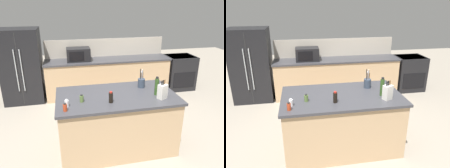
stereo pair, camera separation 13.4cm
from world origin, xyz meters
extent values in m
plane|color=gray|center=(0.00, 0.00, 0.00)|extent=(14.00, 14.00, 0.00)
cube|color=tan|center=(0.30, 2.20, 0.45)|extent=(3.10, 0.62, 0.90)
cube|color=#38383D|center=(0.30, 2.20, 0.92)|extent=(3.14, 0.66, 0.04)
cube|color=#B2A899|center=(0.30, 2.52, 1.17)|extent=(3.10, 0.03, 0.46)
cube|color=tan|center=(0.00, 0.00, 0.45)|extent=(1.80, 0.98, 0.90)
cube|color=#38383D|center=(0.00, 0.00, 0.92)|extent=(1.86, 1.04, 0.04)
cube|color=black|center=(-1.76, 2.25, 0.87)|extent=(0.90, 0.72, 1.74)
cube|color=#2D2D2D|center=(-1.76, 1.89, 0.87)|extent=(0.01, 0.00, 1.65)
cylinder|color=#ADB2B7|center=(-1.82, 1.87, 0.87)|extent=(0.02, 0.02, 0.96)
cylinder|color=#ADB2B7|center=(-1.70, 1.87, 0.87)|extent=(0.02, 0.02, 0.96)
cube|color=black|center=(2.29, 2.20, 0.46)|extent=(0.76, 0.64, 0.92)
cube|color=black|center=(2.29, 1.88, 0.35)|extent=(0.61, 0.01, 0.41)
cube|color=black|center=(2.29, 2.20, 0.91)|extent=(0.68, 0.58, 0.02)
cube|color=black|center=(-0.43, 2.20, 1.10)|extent=(0.56, 0.38, 0.31)
cube|color=black|center=(-0.49, 2.01, 1.10)|extent=(0.35, 0.01, 0.22)
cube|color=beige|center=(0.64, -0.27, 1.05)|extent=(0.16, 0.15, 0.22)
cylinder|color=black|center=(0.61, -0.28, 1.20)|extent=(0.02, 0.02, 0.07)
cylinder|color=black|center=(0.64, -0.27, 1.20)|extent=(0.02, 0.02, 0.07)
cylinder|color=brown|center=(0.67, -0.25, 1.20)|extent=(0.02, 0.02, 0.07)
cylinder|color=#333D4C|center=(0.48, 0.23, 1.02)|extent=(0.12, 0.12, 0.15)
cylinder|color=olive|center=(0.50, 0.24, 1.17)|extent=(0.01, 0.05, 0.18)
cylinder|color=black|center=(0.46, 0.23, 1.17)|extent=(0.01, 0.05, 0.18)
cylinder|color=#B2B2B7|center=(0.48, 0.21, 1.17)|extent=(0.01, 0.03, 0.18)
cylinder|color=silver|center=(-0.77, -0.24, 0.99)|extent=(0.05, 0.05, 0.09)
cylinder|color=#B2B2B7|center=(-0.77, -0.24, 1.04)|extent=(0.04, 0.04, 0.02)
cylinder|color=#2D4C1E|center=(0.60, -0.12, 1.07)|extent=(0.06, 0.06, 0.26)
cylinder|color=black|center=(0.60, -0.12, 1.22)|extent=(0.04, 0.04, 0.03)
cylinder|color=#B73D1E|center=(-0.79, -0.37, 0.99)|extent=(0.05, 0.05, 0.10)
cylinder|color=black|center=(-0.79, -0.37, 1.05)|extent=(0.04, 0.04, 0.02)
cylinder|color=brown|center=(0.54, 0.40, 1.04)|extent=(0.06, 0.06, 0.20)
cylinder|color=#B2B2B7|center=(0.54, 0.40, 1.15)|extent=(0.04, 0.04, 0.02)
cylinder|color=#567038|center=(-0.55, -0.14, 0.99)|extent=(0.06, 0.06, 0.10)
cylinder|color=black|center=(-0.55, -0.14, 1.04)|extent=(0.04, 0.04, 0.02)
cylinder|color=black|center=(-0.15, -0.25, 1.02)|extent=(0.06, 0.06, 0.15)
cylinder|color=#B22319|center=(-0.15, -0.25, 1.10)|extent=(0.04, 0.04, 0.02)
camera|label=1|loc=(-0.73, -3.03, 2.32)|focal=35.00mm
camera|label=2|loc=(-0.60, -3.06, 2.32)|focal=35.00mm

